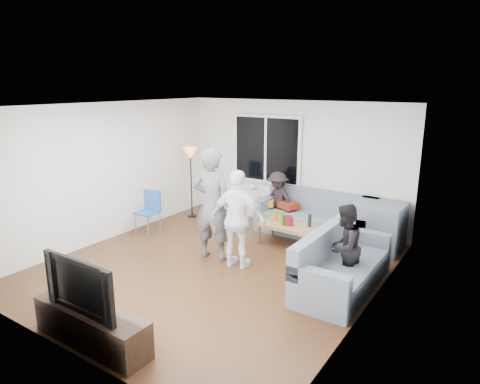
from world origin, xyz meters
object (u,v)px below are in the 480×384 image
Objects in this scene: side_chair at (147,213)px; tv_console at (92,326)px; sofa_right_section at (344,261)px; television at (87,283)px; player_left at (212,204)px; spectator_back at (277,200)px; sofa_back_section at (314,215)px; spectator_right at (344,247)px; coffee_table at (289,235)px; player_right at (238,220)px; floor_lamp at (191,183)px.

side_chair is 0.54× the size of tv_console.
sofa_right_section is 1.79× the size of television.
player_left reaches higher than spectator_back.
spectator_right is at bearing -55.38° from sofa_back_section.
sofa_right_section is at bearing 174.54° from player_left.
tv_console is at bearing 147.00° from sofa_right_section.
coffee_table is 0.57× the size of player_left.
spectator_right is 2.84m from spectator_back.
spectator_right is at bearing -37.62° from coffee_table.
player_left is (1.82, -0.24, 0.53)m from side_chair.
coffee_table is 0.68× the size of player_right.
spectator_back is at bearing 48.70° from sofa_right_section.
spectator_right reaches higher than side_chair.
sofa_right_section is at bearing -25.89° from spectator_back.
player_right reaches higher than coffee_table.
spectator_right is (2.25, 0.16, -0.32)m from player_left.
tv_console is at bearing 78.44° from player_right.
television is at bearing 147.00° from sofa_right_section.
player_left is at bearing -122.86° from coffee_table.
floor_lamp reaches higher than television.
floor_lamp is 1.32× the size of spectator_back.
player_left reaches higher than tv_console.
spectator_right is 3.49m from television.
spectator_right is 1.15× the size of television.
spectator_right is (4.07, -0.08, 0.21)m from side_chair.
coffee_table is 4.05m from tv_console.
television is (2.16, -3.00, 0.33)m from side_chair.
floor_lamp is 4.32m from spectator_right.
coffee_table is at bearing 15.17° from side_chair.
player_left is 1.63× the size of spectator_back.
floor_lamp reaches higher than side_chair.
spectator_back is (1.95, 0.43, -0.19)m from floor_lamp.
sofa_back_section is at bearing 82.48° from television.
player_right is at bearing -101.39° from sofa_back_section.
player_left is at bearing -13.56° from side_chair.
sofa_right_section is 2.33× the size of side_chair.
side_chair is at bearing 125.76° from television.
player_right is 1.72m from spectator_right.
side_chair is 0.53× the size of player_right.
spectator_back is at bearing 12.45° from floor_lamp.
sofa_back_section is 2.67× the size of side_chair.
player_left is 2.79m from television.
television is at bearing 87.06° from player_left.
floor_lamp is at bearing -42.04° from player_right.
floor_lamp is 2.90m from player_right.
spectator_back is at bearing 36.69° from side_chair.
side_chair is 0.73× the size of spectator_back.
sofa_back_section is at bearing 82.48° from tv_console.
spectator_back is (0.13, 2.04, -0.37)m from player_left.
coffee_table is at bearing 83.27° from television.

